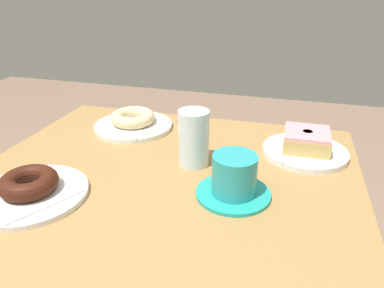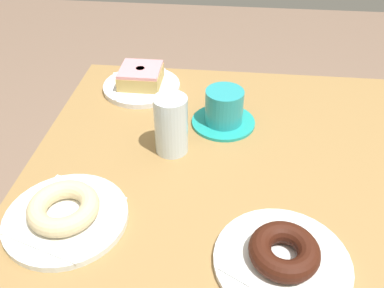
{
  "view_description": "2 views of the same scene",
  "coord_description": "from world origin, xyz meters",
  "px_view_note": "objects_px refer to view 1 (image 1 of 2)",
  "views": [
    {
      "loc": [
        0.48,
        0.23,
        1.11
      ],
      "look_at": [
        -0.2,
        0.04,
        0.78
      ],
      "focal_mm": 33.41,
      "sensor_mm": 36.0,
      "label": 1
    },
    {
      "loc": [
        -0.07,
        -0.61,
        1.27
      ],
      "look_at": [
        -0.14,
        0.04,
        0.76
      ],
      "focal_mm": 38.62,
      "sensor_mm": 36.0,
      "label": 2
    }
  ],
  "objects_px": {
    "plate_chocolate_ring": "(31,194)",
    "plate_sugar_ring": "(133,126)",
    "donut_sugar_ring": "(133,117)",
    "donut_glazed_square": "(307,140)",
    "plate_glazed_square": "(305,152)",
    "coffee_cup": "(234,178)",
    "donut_chocolate_ring": "(29,183)",
    "water_glass": "(194,138)"
  },
  "relations": [
    {
      "from": "donut_glazed_square",
      "to": "plate_sugar_ring",
      "type": "bearing_deg",
      "value": -94.76
    },
    {
      "from": "water_glass",
      "to": "coffee_cup",
      "type": "xyz_separation_m",
      "value": [
        0.1,
        0.1,
        -0.02
      ]
    },
    {
      "from": "plate_sugar_ring",
      "to": "donut_chocolate_ring",
      "type": "distance_m",
      "value": 0.36
    },
    {
      "from": "donut_sugar_ring",
      "to": "coffee_cup",
      "type": "bearing_deg",
      "value": 51.59
    },
    {
      "from": "donut_sugar_ring",
      "to": "plate_chocolate_ring",
      "type": "distance_m",
      "value": 0.36
    },
    {
      "from": "donut_sugar_ring",
      "to": "water_glass",
      "type": "relative_size",
      "value": 0.96
    },
    {
      "from": "water_glass",
      "to": "donut_chocolate_ring",
      "type": "bearing_deg",
      "value": -51.36
    },
    {
      "from": "donut_glazed_square",
      "to": "water_glass",
      "type": "bearing_deg",
      "value": -64.61
    },
    {
      "from": "donut_chocolate_ring",
      "to": "plate_glazed_square",
      "type": "distance_m",
      "value": 0.59
    },
    {
      "from": "plate_glazed_square",
      "to": "water_glass",
      "type": "relative_size",
      "value": 1.57
    },
    {
      "from": "coffee_cup",
      "to": "water_glass",
      "type": "bearing_deg",
      "value": -133.77
    },
    {
      "from": "coffee_cup",
      "to": "plate_chocolate_ring",
      "type": "bearing_deg",
      "value": -73.67
    },
    {
      "from": "plate_glazed_square",
      "to": "donut_glazed_square",
      "type": "height_order",
      "value": "donut_glazed_square"
    },
    {
      "from": "donut_glazed_square",
      "to": "coffee_cup",
      "type": "bearing_deg",
      "value": -31.69
    },
    {
      "from": "donut_chocolate_ring",
      "to": "plate_glazed_square",
      "type": "height_order",
      "value": "donut_chocolate_ring"
    },
    {
      "from": "plate_chocolate_ring",
      "to": "donut_glazed_square",
      "type": "bearing_deg",
      "value": 122.8
    },
    {
      "from": "plate_sugar_ring",
      "to": "coffee_cup",
      "type": "relative_size",
      "value": 1.47
    },
    {
      "from": "plate_sugar_ring",
      "to": "donut_chocolate_ring",
      "type": "height_order",
      "value": "donut_chocolate_ring"
    },
    {
      "from": "donut_sugar_ring",
      "to": "plate_glazed_square",
      "type": "height_order",
      "value": "donut_sugar_ring"
    },
    {
      "from": "donut_chocolate_ring",
      "to": "water_glass",
      "type": "xyz_separation_m",
      "value": [
        -0.21,
        0.26,
        0.03
      ]
    },
    {
      "from": "plate_sugar_ring",
      "to": "water_glass",
      "type": "xyz_separation_m",
      "value": [
        0.15,
        0.21,
        0.06
      ]
    },
    {
      "from": "plate_glazed_square",
      "to": "coffee_cup",
      "type": "relative_size",
      "value": 1.36
    },
    {
      "from": "coffee_cup",
      "to": "donut_glazed_square",
      "type": "bearing_deg",
      "value": 148.31
    },
    {
      "from": "donut_chocolate_ring",
      "to": "donut_sugar_ring",
      "type": "bearing_deg",
      "value": 172.16
    },
    {
      "from": "plate_sugar_ring",
      "to": "plate_glazed_square",
      "type": "relative_size",
      "value": 1.08
    },
    {
      "from": "donut_sugar_ring",
      "to": "donut_chocolate_ring",
      "type": "bearing_deg",
      "value": -7.84
    },
    {
      "from": "donut_chocolate_ring",
      "to": "plate_glazed_square",
      "type": "xyz_separation_m",
      "value": [
        -0.32,
        0.5,
        -0.02
      ]
    },
    {
      "from": "donut_sugar_ring",
      "to": "donut_glazed_square",
      "type": "xyz_separation_m",
      "value": [
        0.04,
        0.45,
        0.01
      ]
    },
    {
      "from": "donut_sugar_ring",
      "to": "coffee_cup",
      "type": "xyz_separation_m",
      "value": [
        0.25,
        0.32,
        0.01
      ]
    },
    {
      "from": "plate_chocolate_ring",
      "to": "coffee_cup",
      "type": "height_order",
      "value": "coffee_cup"
    },
    {
      "from": "plate_chocolate_ring",
      "to": "plate_sugar_ring",
      "type": "bearing_deg",
      "value": 172.16
    },
    {
      "from": "plate_glazed_square",
      "to": "donut_glazed_square",
      "type": "bearing_deg",
      "value": -45.0
    },
    {
      "from": "donut_glazed_square",
      "to": "coffee_cup",
      "type": "distance_m",
      "value": 0.25
    },
    {
      "from": "donut_chocolate_ring",
      "to": "water_glass",
      "type": "distance_m",
      "value": 0.33
    },
    {
      "from": "donut_sugar_ring",
      "to": "plate_glazed_square",
      "type": "relative_size",
      "value": 0.62
    },
    {
      "from": "plate_sugar_ring",
      "to": "coffee_cup",
      "type": "height_order",
      "value": "coffee_cup"
    },
    {
      "from": "plate_sugar_ring",
      "to": "donut_sugar_ring",
      "type": "height_order",
      "value": "donut_sugar_ring"
    },
    {
      "from": "donut_sugar_ring",
      "to": "donut_glazed_square",
      "type": "relative_size",
      "value": 1.18
    },
    {
      "from": "plate_sugar_ring",
      "to": "coffee_cup",
      "type": "bearing_deg",
      "value": 51.59
    },
    {
      "from": "donut_chocolate_ring",
      "to": "coffee_cup",
      "type": "relative_size",
      "value": 0.76
    },
    {
      "from": "plate_glazed_square",
      "to": "plate_chocolate_ring",
      "type": "bearing_deg",
      "value": -57.2
    },
    {
      "from": "donut_sugar_ring",
      "to": "water_glass",
      "type": "xyz_separation_m",
      "value": [
        0.15,
        0.21,
        0.03
      ]
    }
  ]
}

